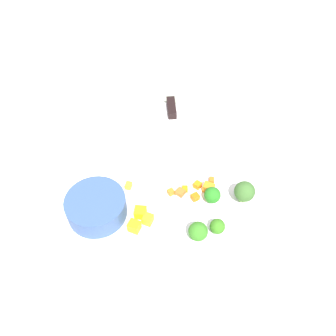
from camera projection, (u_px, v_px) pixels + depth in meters
ground_plane at (168, 175)px, 0.72m from camera, size 4.00×4.00×0.00m
cutting_board at (168, 173)px, 0.72m from camera, size 0.41×0.40×0.01m
prep_bowl at (96, 207)px, 0.63m from camera, size 0.11×0.11×0.04m
chef_knife at (174, 128)px, 0.78m from camera, size 0.28×0.11×0.02m
carrot_dice_0 at (180, 193)px, 0.67m from camera, size 0.02×0.02×0.01m
carrot_dice_1 at (212, 180)px, 0.69m from camera, size 0.01×0.01×0.01m
carrot_dice_2 at (171, 192)px, 0.67m from camera, size 0.02×0.02×0.01m
carrot_dice_3 at (185, 189)px, 0.68m from camera, size 0.01×0.01×0.01m
carrot_dice_4 at (209, 188)px, 0.67m from camera, size 0.02×0.02×0.02m
carrot_dice_5 at (195, 197)px, 0.66m from camera, size 0.02×0.02×0.01m
carrot_dice_6 at (198, 185)px, 0.68m from camera, size 0.02×0.02×0.01m
pepper_dice_0 at (148, 219)px, 0.63m from camera, size 0.02×0.02×0.02m
pepper_dice_1 at (128, 186)px, 0.68m from camera, size 0.01×0.01×0.01m
pepper_dice_2 at (134, 226)px, 0.62m from camera, size 0.02×0.02×0.02m
pepper_dice_3 at (140, 212)px, 0.64m from camera, size 0.02×0.02×0.02m
broccoli_floret_0 at (198, 232)px, 0.60m from camera, size 0.03×0.03×0.04m
broccoli_floret_1 at (244, 192)px, 0.65m from camera, size 0.04×0.04×0.05m
broccoli_floret_2 at (212, 195)px, 0.65m from camera, size 0.03×0.03×0.03m
broccoli_floret_3 at (217, 226)px, 0.61m from camera, size 0.03×0.03×0.03m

